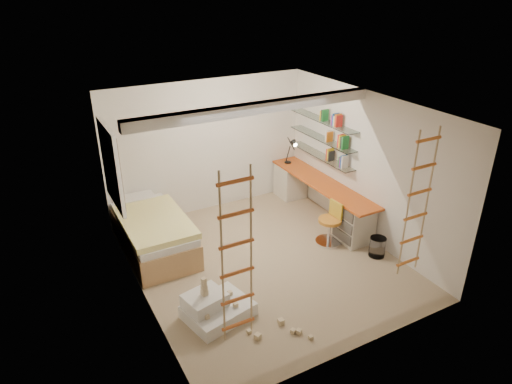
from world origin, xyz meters
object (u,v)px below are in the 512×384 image
bed (154,233)px  desk (320,198)px  play_platform (215,308)px  swivel_chair (330,228)px

bed → desk: bearing=-6.5°
bed → play_platform: bearing=-84.3°
bed → play_platform: (0.21, -2.07, -0.18)m
desk → play_platform: size_ratio=2.80×
swivel_chair → play_platform: (-2.57, -0.81, -0.14)m
bed → swivel_chair: swivel_chair is taller
swivel_chair → play_platform: size_ratio=0.78×
desk → bed: desk is taller
bed → play_platform: bed is taller
swivel_chair → play_platform: 2.70m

